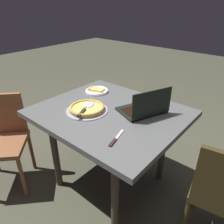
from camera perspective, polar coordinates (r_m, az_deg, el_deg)
The scene contains 7 objects.
ground_plane at distance 2.21m, azimuth -0.50°, elevation -17.72°, with size 12.00×12.00×0.00m, color #424132.
dining_table at distance 1.78m, azimuth -0.59°, elevation -2.19°, with size 1.15×0.98×0.77m.
laptop at distance 1.71m, azimuth 8.56°, elevation 1.08°, with size 0.37×0.42×0.22m.
pizza_plate at distance 2.10m, azimuth -4.08°, elevation 5.71°, with size 0.23×0.23×0.04m.
pizza_tray at distance 1.74m, azimuth -6.71°, elevation 0.95°, with size 0.34×0.34×0.04m.
table_knife at distance 1.39m, azimuth 0.88°, elevation -7.29°, with size 0.07×0.21×0.01m.
chair_near at distance 2.15m, azimuth -27.08°, elevation -5.64°, with size 0.57×0.57×0.85m.
Camera 1 is at (-1.01, 1.16, 1.58)m, focal length 34.40 mm.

